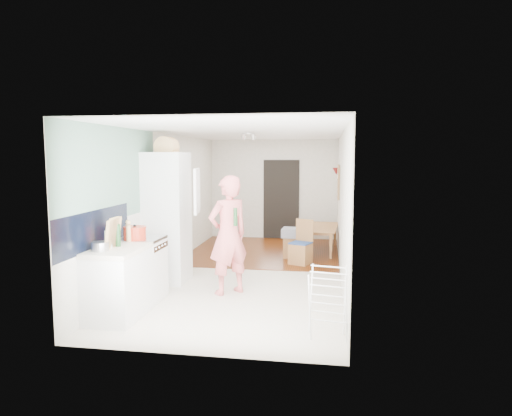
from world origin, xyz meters
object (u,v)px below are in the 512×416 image
(dining_chair, at_px, (301,242))
(drying_rack, at_px, (328,303))
(dining_table, at_px, (318,241))
(person, at_px, (228,225))
(stool, at_px, (291,247))

(dining_chair, relative_size, drying_rack, 1.06)
(dining_table, height_order, dining_chair, dining_chair)
(dining_chair, bearing_deg, person, -92.97)
(person, bearing_deg, dining_table, -154.14)
(dining_chair, relative_size, stool, 1.97)
(dining_table, height_order, stool, dining_table)
(dining_table, bearing_deg, person, 163.14)
(dining_table, distance_m, stool, 0.90)
(stool, relative_size, drying_rack, 0.54)
(dining_table, xyz_separation_m, stool, (-0.53, -0.72, -0.01))
(dining_table, bearing_deg, dining_chair, 170.75)
(drying_rack, bearing_deg, stool, 110.40)
(person, height_order, stool, person)
(drying_rack, bearing_deg, person, 145.06)
(person, bearing_deg, drying_rack, 91.81)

